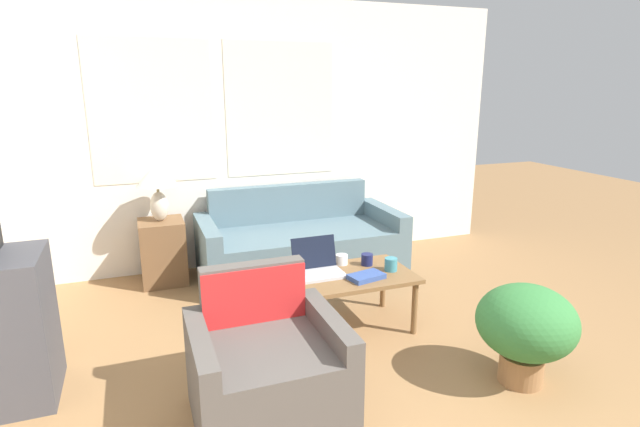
% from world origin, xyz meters
% --- Properties ---
extents(wall_back, '(5.87, 0.06, 2.60)m').
position_xyz_m(wall_back, '(-0.00, 3.56, 1.31)').
color(wall_back, white).
rests_on(wall_back, ground_plane).
extents(couch, '(1.92, 0.89, 0.81)m').
position_xyz_m(couch, '(0.57, 3.10, 0.26)').
color(couch, slate).
rests_on(couch, ground_plane).
extents(armchair, '(0.80, 0.73, 0.80)m').
position_xyz_m(armchair, '(-0.30, 1.05, 0.27)').
color(armchair, '#514C47').
rests_on(armchair, ground_plane).
extents(side_table, '(0.40, 0.40, 0.59)m').
position_xyz_m(side_table, '(-0.70, 3.26, 0.30)').
color(side_table, brown).
rests_on(side_table, ground_plane).
extents(table_lamp, '(0.36, 0.36, 0.53)m').
position_xyz_m(table_lamp, '(-0.70, 3.26, 0.96)').
color(table_lamp, beige).
rests_on(table_lamp, side_table).
extents(coffee_table, '(1.01, 0.60, 0.44)m').
position_xyz_m(coffee_table, '(0.50, 1.82, 0.39)').
color(coffee_table, brown).
rests_on(coffee_table, ground_plane).
extents(laptop, '(0.34, 0.30, 0.25)m').
position_xyz_m(laptop, '(0.33, 1.92, 0.49)').
color(laptop, '#B7B7BC').
rests_on(laptop, coffee_table).
extents(cup_navy, '(0.09, 0.09, 0.08)m').
position_xyz_m(cup_navy, '(0.57, 2.03, 0.47)').
color(cup_navy, white).
rests_on(cup_navy, coffee_table).
extents(cup_yellow, '(0.09, 0.09, 0.09)m').
position_xyz_m(cup_yellow, '(0.75, 1.95, 0.48)').
color(cup_yellow, '#191E4C').
rests_on(cup_yellow, coffee_table).
extents(cup_white, '(0.09, 0.09, 0.10)m').
position_xyz_m(cup_white, '(0.86, 1.78, 0.48)').
color(cup_white, teal).
rests_on(cup_white, coffee_table).
extents(book_red, '(0.28, 0.20, 0.04)m').
position_xyz_m(book_red, '(0.62, 1.69, 0.45)').
color(book_red, '#334C8E').
rests_on(book_red, coffee_table).
extents(potted_plant, '(0.60, 0.60, 0.63)m').
position_xyz_m(potted_plant, '(1.26, 0.80, 0.38)').
color(potted_plant, '#996B42').
rests_on(potted_plant, ground_plane).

